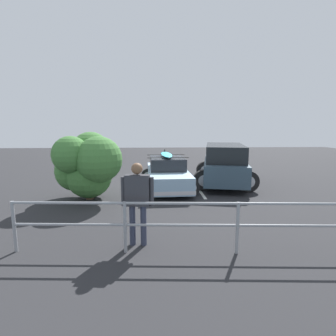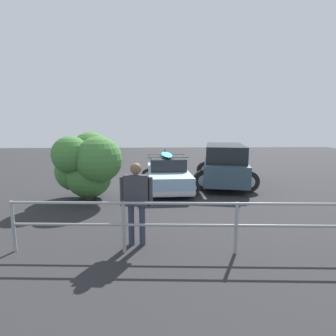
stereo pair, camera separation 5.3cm
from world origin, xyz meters
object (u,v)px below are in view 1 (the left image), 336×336
sedan_car (167,173)px  suv_car (224,164)px  person_bystander (137,196)px  bush_near_left (87,164)px

sedan_car → suv_car: 2.69m
sedan_car → suv_car: size_ratio=0.93×
sedan_car → person_bystander: (0.90, 5.62, 0.48)m
person_bystander → bush_near_left: size_ratio=0.73×
person_bystander → bush_near_left: bush_near_left is taller
bush_near_left → suv_car: bearing=-157.8°
sedan_car → bush_near_left: bush_near_left is taller
sedan_car → suv_car: bearing=-169.2°
suv_car → person_bystander: 7.07m
sedan_car → bush_near_left: (2.95, 1.78, 0.67)m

